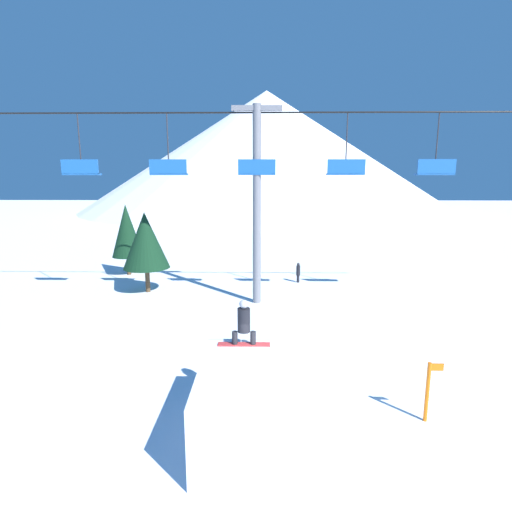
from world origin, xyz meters
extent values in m
plane|color=white|center=(0.00, 0.00, 0.00)|extent=(220.00, 220.00, 0.00)
cone|color=silver|center=(0.00, 76.27, 11.85)|extent=(73.95, 73.95, 23.71)
cube|color=white|center=(-0.81, 0.04, 0.92)|extent=(2.56, 3.57, 1.85)
cube|color=silver|center=(-0.81, 1.78, 1.82)|extent=(2.56, 0.10, 0.06)
cube|color=#B22D2D|center=(-1.07, 1.42, 1.86)|extent=(1.42, 0.26, 0.03)
cylinder|color=black|center=(-1.32, 1.42, 2.05)|extent=(0.15, 0.15, 0.35)
cylinder|color=black|center=(-0.82, 1.42, 2.05)|extent=(0.15, 0.15, 0.35)
cylinder|color=black|center=(-1.07, 1.42, 2.55)|extent=(0.34, 0.34, 0.65)
sphere|color=#B2B2B7|center=(-1.07, 1.42, 3.00)|extent=(0.24, 0.24, 0.24)
cylinder|color=slate|center=(-0.88, 11.05, 4.88)|extent=(0.41, 0.41, 9.75)
cube|color=slate|center=(-0.88, 11.05, 9.55)|extent=(2.40, 0.24, 0.24)
cylinder|color=black|center=(-0.88, 11.05, 9.35)|extent=(25.24, 0.08, 0.08)
cylinder|color=#28282D|center=(-9.46, 11.05, 7.92)|extent=(0.06, 0.06, 2.86)
cube|color=#195199|center=(-9.46, 11.05, 6.49)|extent=(1.80, 0.44, 0.08)
cube|color=#195199|center=(-9.46, 10.87, 6.84)|extent=(1.80, 0.08, 0.70)
cylinder|color=#28282D|center=(-5.17, 11.05, 7.92)|extent=(0.06, 0.06, 2.86)
cube|color=#195199|center=(-5.17, 11.05, 6.49)|extent=(1.80, 0.44, 0.08)
cube|color=#195199|center=(-5.17, 10.87, 6.84)|extent=(1.80, 0.08, 0.70)
cylinder|color=#28282D|center=(-0.88, 11.05, 7.92)|extent=(0.06, 0.06, 2.86)
cube|color=#195199|center=(-0.88, 11.05, 6.49)|extent=(1.80, 0.44, 0.08)
cube|color=#195199|center=(-0.88, 10.87, 6.84)|extent=(1.80, 0.08, 0.70)
cylinder|color=#28282D|center=(3.41, 11.05, 7.92)|extent=(0.06, 0.06, 2.86)
cube|color=#195199|center=(3.41, 11.05, 6.49)|extent=(1.80, 0.44, 0.08)
cube|color=#195199|center=(3.41, 10.87, 6.84)|extent=(1.80, 0.08, 0.70)
cylinder|color=#28282D|center=(7.70, 11.05, 7.92)|extent=(0.06, 0.06, 2.86)
cube|color=#195199|center=(7.70, 11.05, 6.49)|extent=(1.80, 0.44, 0.08)
cube|color=#195199|center=(7.70, 10.87, 6.84)|extent=(1.80, 0.08, 0.70)
cylinder|color=#4C3823|center=(-7.05, 12.86, 0.70)|extent=(0.26, 0.26, 1.39)
cone|color=black|center=(-7.05, 12.86, 2.95)|extent=(2.55, 2.55, 3.11)
cylinder|color=#4C3823|center=(-9.49, 16.96, 0.62)|extent=(0.26, 0.26, 1.24)
cone|color=black|center=(-9.49, 16.96, 2.95)|extent=(2.00, 2.00, 3.43)
cylinder|color=orange|center=(3.73, 0.85, 0.82)|extent=(0.10, 0.10, 1.65)
cube|color=orange|center=(3.91, 0.85, 1.53)|extent=(0.36, 0.02, 0.20)
cylinder|color=black|center=(1.59, 15.12, 0.23)|extent=(0.17, 0.17, 0.45)
cylinder|color=black|center=(1.59, 15.12, 0.75)|extent=(0.24, 0.24, 0.60)
sphere|color=#232328|center=(1.59, 15.12, 1.14)|extent=(0.18, 0.18, 0.18)
camera|label=1|loc=(-0.55, -8.74, 6.28)|focal=28.00mm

